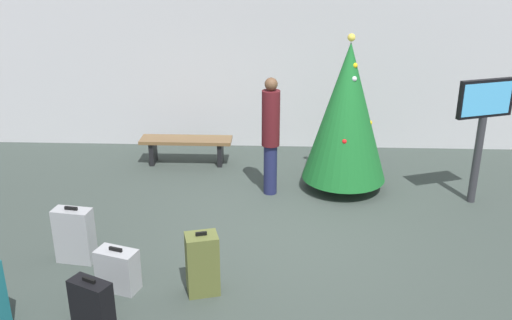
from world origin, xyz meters
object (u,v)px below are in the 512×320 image
Objects in this scene: flight_info_kiosk at (483,118)px; waiting_bench at (186,144)px; suitcase_4 at (92,304)px; suitcase_1 at (75,235)px; suitcase_3 at (202,264)px; holiday_tree at (347,112)px; traveller_0 at (271,133)px; suitcase_0 at (118,270)px.

flight_info_kiosk is 4.96m from waiting_bench.
suitcase_4 is (-0.24, -4.68, -0.09)m from waiting_bench.
flight_info_kiosk is 5.94m from suitcase_1.
suitcase_3 is (0.82, -4.00, 0.00)m from waiting_bench.
waiting_bench is at bearing 101.58° from suitcase_3.
holiday_tree is 4.24× the size of suitcase_4.
holiday_tree is at bearing 167.66° from flight_info_kiosk.
suitcase_4 is (0.62, -1.29, -0.08)m from suitcase_1.
flight_info_kiosk is 1.03× the size of traveller_0.
holiday_tree is at bearing 33.90° from suitcase_1.
suitcase_1 is (-2.39, -2.16, -0.66)m from traveller_0.
suitcase_4 is (-2.95, -3.69, -1.01)m from holiday_tree.
holiday_tree is 4.41m from suitcase_1.
suitcase_3 is (-3.83, -2.59, -0.99)m from flight_info_kiosk.
suitcase_0 is 0.70m from suitcase_4.
traveller_0 is at bearing -38.49° from waiting_bench.
waiting_bench is at bearing 160.10° from holiday_tree.
holiday_tree reaches higher than traveller_0.
holiday_tree is 3.33× the size of suitcase_1.
traveller_0 reaches higher than suitcase_4.
suitcase_1 is (-0.70, 0.59, 0.11)m from suitcase_0.
suitcase_1 is at bearing 159.98° from suitcase_3.
traveller_0 is (-1.18, -0.24, -0.27)m from holiday_tree.
suitcase_3 is at bearing -104.41° from traveller_0.
suitcase_1 reaches higher than suitcase_0.
suitcase_0 is at bearing -121.62° from traveller_0.
suitcase_1 is at bearing -137.88° from traveller_0.
traveller_0 is at bearing 62.86° from suitcase_4.
traveller_0 is 3.48× the size of suitcase_0.
traveller_0 is 3.19× the size of suitcase_4.
holiday_tree reaches higher than suitcase_1.
suitcase_0 is 0.72× the size of suitcase_1.
flight_info_kiosk reaches higher than suitcase_0.
holiday_tree is 3.03m from waiting_bench.
suitcase_1 is 1.79m from suitcase_3.
traveller_0 is at bearing -168.66° from holiday_tree.
holiday_tree reaches higher than waiting_bench.
suitcase_0 is at bearing -133.86° from holiday_tree.
suitcase_0 is (-1.70, -2.76, -0.76)m from traveller_0.
flight_info_kiosk reaches higher than suitcase_3.
suitcase_0 is 0.70× the size of suitcase_3.
suitcase_1 is 1.27× the size of suitcase_4.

